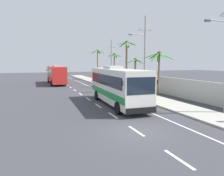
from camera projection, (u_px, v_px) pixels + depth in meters
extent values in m
plane|color=#3A3A3F|center=(138.00, 132.00, 12.71)|extent=(160.00, 160.00, 0.00)
cube|color=#A8A399|center=(150.00, 98.00, 24.36)|extent=(3.20, 90.00, 0.14)
cube|color=white|center=(179.00, 159.00, 9.12)|extent=(0.16, 2.00, 0.01)
cube|color=white|center=(136.00, 131.00, 12.87)|extent=(0.16, 2.00, 0.01)
cube|color=white|center=(113.00, 115.00, 16.62)|extent=(0.16, 2.00, 0.01)
cube|color=white|center=(98.00, 106.00, 20.37)|extent=(0.16, 2.00, 0.01)
cube|color=white|center=(88.00, 99.00, 24.12)|extent=(0.16, 2.00, 0.01)
cube|color=white|center=(81.00, 94.00, 27.87)|extent=(0.16, 2.00, 0.01)
cube|color=white|center=(75.00, 90.00, 31.62)|extent=(0.16, 2.00, 0.01)
cube|color=white|center=(70.00, 87.00, 35.37)|extent=(0.16, 2.00, 0.01)
cube|color=white|center=(67.00, 85.00, 39.11)|extent=(0.16, 2.00, 0.01)
cube|color=white|center=(64.00, 83.00, 42.86)|extent=(0.16, 2.00, 0.01)
cube|color=white|center=(61.00, 81.00, 46.61)|extent=(0.16, 2.00, 0.01)
cube|color=white|center=(59.00, 80.00, 50.36)|extent=(0.16, 2.00, 0.01)
cube|color=white|center=(57.00, 79.00, 54.11)|extent=(0.16, 2.00, 0.01)
cube|color=white|center=(56.00, 78.00, 57.86)|extent=(0.16, 2.00, 0.01)
cube|color=white|center=(107.00, 94.00, 27.80)|extent=(0.14, 70.00, 0.01)
cube|color=#B2B2AD|center=(159.00, 84.00, 29.28)|extent=(0.24, 60.00, 2.28)
cube|color=silver|center=(117.00, 85.00, 20.61)|extent=(2.92, 10.64, 3.15)
cube|color=#192333|center=(116.00, 79.00, 20.73)|extent=(2.93, 9.79, 1.01)
cube|color=#192333|center=(141.00, 86.00, 15.63)|extent=(2.36, 0.18, 1.33)
cube|color=#1E843D|center=(117.00, 92.00, 20.70)|extent=(2.95, 10.43, 0.57)
cube|color=black|center=(141.00, 110.00, 15.77)|extent=(2.51, 0.25, 0.44)
cube|color=#B7B7B7|center=(113.00, 67.00, 21.64)|extent=(1.49, 2.37, 0.28)
cube|color=black|center=(157.00, 82.00, 16.26)|extent=(0.12, 0.08, 0.36)
cube|color=black|center=(122.00, 83.00, 15.33)|extent=(0.12, 0.08, 0.36)
cylinder|color=black|center=(146.00, 106.00, 17.71)|extent=(0.36, 1.05, 1.04)
cylinder|color=black|center=(118.00, 108.00, 16.92)|extent=(0.36, 1.05, 1.04)
cylinder|color=black|center=(118.00, 94.00, 24.16)|extent=(0.36, 1.05, 1.04)
cylinder|color=black|center=(97.00, 95.00, 23.37)|extent=(0.36, 1.05, 1.04)
cube|color=red|center=(56.00, 74.00, 40.60)|extent=(2.61, 11.00, 2.98)
cube|color=#192333|center=(56.00, 72.00, 40.35)|extent=(2.63, 10.12, 0.95)
cube|color=#192333|center=(53.00, 71.00, 45.59)|extent=(2.31, 0.12, 1.25)
cube|color=red|center=(56.00, 78.00, 40.68)|extent=(2.64, 10.78, 0.54)
cube|color=black|center=(54.00, 79.00, 45.88)|extent=(2.46, 0.18, 0.44)
cube|color=#B7B7B7|center=(57.00, 66.00, 39.13)|extent=(1.40, 2.43, 0.28)
cube|color=black|center=(47.00, 70.00, 44.85)|extent=(0.12, 0.08, 0.36)
cube|color=black|center=(60.00, 70.00, 45.88)|extent=(0.12, 0.08, 0.36)
cylinder|color=black|center=(48.00, 80.00, 43.88)|extent=(0.33, 1.04, 1.04)
cylinder|color=black|center=(60.00, 80.00, 44.76)|extent=(0.33, 1.04, 1.04)
cylinder|color=black|center=(52.00, 83.00, 37.28)|extent=(0.33, 1.04, 1.04)
cylinder|color=black|center=(66.00, 83.00, 38.16)|extent=(0.33, 1.04, 1.04)
cylinder|color=black|center=(106.00, 90.00, 29.10)|extent=(0.13, 0.60, 0.60)
cylinder|color=black|center=(103.00, 89.00, 30.38)|extent=(0.15, 0.60, 0.60)
cube|color=red|center=(105.00, 88.00, 29.67)|extent=(0.29, 1.11, 0.36)
cube|color=black|center=(104.00, 87.00, 29.92)|extent=(0.27, 0.61, 0.12)
cylinder|color=gray|center=(106.00, 88.00, 29.17)|extent=(0.07, 0.32, 0.67)
cylinder|color=black|center=(105.00, 85.00, 29.21)|extent=(0.56, 0.07, 0.04)
sphere|color=#EAEACC|center=(106.00, 86.00, 29.12)|extent=(0.14, 0.14, 0.14)
cylinder|color=navy|center=(104.00, 85.00, 29.84)|extent=(0.32, 0.32, 0.60)
sphere|color=blue|center=(104.00, 82.00, 29.79)|extent=(0.26, 0.26, 0.26)
cylinder|color=black|center=(124.00, 88.00, 30.22)|extent=(0.28, 0.28, 0.76)
cylinder|color=#2D7A47|center=(124.00, 83.00, 30.14)|extent=(0.36, 0.36, 0.60)
sphere|color=#9E704C|center=(124.00, 80.00, 30.09)|extent=(0.21, 0.21, 0.21)
cylinder|color=#4C4742|center=(223.00, 14.00, 15.95)|extent=(0.08, 0.08, 0.16)
cylinder|color=#9E9E99|center=(220.00, 21.00, 15.92)|extent=(2.36, 0.09, 0.09)
cube|color=#4C4C51|center=(208.00, 21.00, 15.51)|extent=(0.44, 0.24, 0.14)
cylinder|color=#9E9E99|center=(145.00, 55.00, 28.73)|extent=(0.24, 0.24, 10.43)
cube|color=#9E9E99|center=(145.00, 30.00, 28.33)|extent=(2.05, 0.12, 0.12)
cylinder|color=#4C4742|center=(140.00, 29.00, 28.03)|extent=(0.08, 0.08, 0.16)
cylinder|color=#4C4742|center=(151.00, 30.00, 28.60)|extent=(0.08, 0.08, 0.16)
cylinder|color=#9E9E99|center=(138.00, 35.00, 28.01)|extent=(2.22, 0.09, 0.09)
cube|color=#4C4C51|center=(130.00, 35.00, 27.63)|extent=(0.44, 0.24, 0.14)
cylinder|color=#9E9E99|center=(111.00, 62.00, 41.05)|extent=(0.24, 0.24, 8.56)
cube|color=#9E9E99|center=(111.00, 48.00, 40.71)|extent=(1.83, 0.12, 0.12)
cylinder|color=#4C4742|center=(108.00, 47.00, 40.44)|extent=(0.08, 0.08, 0.16)
cylinder|color=#4C4742|center=(115.00, 47.00, 40.95)|extent=(0.08, 0.08, 0.16)
cylinder|color=brown|center=(135.00, 75.00, 31.73)|extent=(0.31, 0.31, 4.55)
ellipsoid|color=#3D893D|center=(139.00, 62.00, 31.60)|extent=(1.33, 0.57, 0.80)
ellipsoid|color=#3D893D|center=(135.00, 61.00, 32.11)|extent=(0.90, 1.36, 0.71)
ellipsoid|color=#3D893D|center=(131.00, 61.00, 31.63)|extent=(1.31, 1.05, 0.71)
ellipsoid|color=#3D893D|center=(134.00, 61.00, 30.86)|extent=(1.28, 1.19, 0.51)
ellipsoid|color=#3D893D|center=(139.00, 61.00, 30.99)|extent=(0.92, 1.42, 0.50)
sphere|color=brown|center=(135.00, 60.00, 31.44)|extent=(0.56, 0.56, 0.56)
cylinder|color=brown|center=(114.00, 68.00, 45.00)|extent=(0.27, 0.27, 5.90)
ellipsoid|color=#28702D|center=(118.00, 55.00, 44.91)|extent=(1.56, 0.40, 0.71)
ellipsoid|color=#28702D|center=(116.00, 56.00, 45.31)|extent=(1.28, 1.30, 0.91)
ellipsoid|color=#28702D|center=(113.00, 55.00, 45.37)|extent=(0.42, 1.60, 0.58)
ellipsoid|color=#28702D|center=(111.00, 55.00, 44.65)|extent=(1.57, 0.85, 0.73)
ellipsoid|color=#28702D|center=(112.00, 55.00, 44.16)|extent=(1.51, 0.95, 0.84)
ellipsoid|color=#28702D|center=(115.00, 55.00, 43.97)|extent=(0.73, 1.53, 0.87)
ellipsoid|color=#28702D|center=(118.00, 55.00, 44.40)|extent=(1.35, 1.28, 0.82)
sphere|color=brown|center=(114.00, 54.00, 44.63)|extent=(0.56, 0.56, 0.56)
cylinder|color=brown|center=(98.00, 65.00, 51.32)|extent=(0.27, 0.27, 7.04)
ellipsoid|color=#3D893D|center=(101.00, 52.00, 51.31)|extent=(1.93, 0.51, 0.76)
ellipsoid|color=#3D893D|center=(99.00, 52.00, 51.75)|extent=(1.43, 1.62, 1.03)
ellipsoid|color=#3D893D|center=(95.00, 52.00, 51.44)|extent=(1.37, 1.76, 0.82)
ellipsoid|color=#3D893D|center=(94.00, 52.00, 50.70)|extent=(1.78, 0.49, 1.12)
ellipsoid|color=#3D893D|center=(97.00, 51.00, 49.98)|extent=(1.25, 1.86, 0.67)
ellipsoid|color=#3D893D|center=(100.00, 52.00, 50.41)|extent=(1.32, 1.72, 0.96)
sphere|color=brown|center=(97.00, 50.00, 50.88)|extent=(0.56, 0.56, 0.56)
cylinder|color=brown|center=(159.00, 74.00, 26.79)|extent=(0.26, 0.26, 5.30)
ellipsoid|color=#3D893D|center=(165.00, 56.00, 27.03)|extent=(2.15, 0.75, 0.78)
ellipsoid|color=#3D893D|center=(159.00, 57.00, 27.44)|extent=(1.20, 1.88, 1.24)
ellipsoid|color=#3D893D|center=(154.00, 56.00, 27.40)|extent=(0.60, 2.11, 0.89)
ellipsoid|color=#3D893D|center=(151.00, 56.00, 26.61)|extent=(2.04, 1.28, 0.82)
ellipsoid|color=#3D893D|center=(155.00, 57.00, 25.84)|extent=(1.90, 1.17, 1.23)
ellipsoid|color=#3D893D|center=(162.00, 55.00, 25.47)|extent=(0.81, 2.15, 0.77)
ellipsoid|color=#3D893D|center=(167.00, 56.00, 26.05)|extent=(1.60, 1.76, 1.06)
sphere|color=brown|center=(159.00, 53.00, 26.46)|extent=(0.56, 0.56, 0.56)
cylinder|color=brown|center=(127.00, 65.00, 35.33)|extent=(0.36, 0.36, 7.48)
ellipsoid|color=#3D893D|center=(132.00, 44.00, 35.13)|extent=(1.79, 0.50, 0.72)
ellipsoid|color=#3D893D|center=(128.00, 45.00, 35.68)|extent=(1.29, 1.55, 0.98)
ellipsoid|color=#3D893D|center=(123.00, 45.00, 35.44)|extent=(1.12, 1.66, 0.92)
ellipsoid|color=#3D893D|center=(122.00, 43.00, 34.62)|extent=(1.81, 0.44, 0.62)
ellipsoid|color=#3D893D|center=(127.00, 44.00, 34.10)|extent=(0.88, 1.71, 0.94)
ellipsoid|color=#3D893D|center=(131.00, 43.00, 34.44)|extent=(1.38, 1.63, 0.65)
sphere|color=brown|center=(127.00, 42.00, 34.86)|extent=(0.56, 0.56, 0.56)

